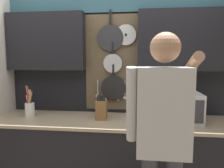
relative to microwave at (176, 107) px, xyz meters
name	(u,v)px	position (x,y,z in m)	size (l,w,h in m)	color
base_cabinet_counter	(110,161)	(-0.67, -0.02, -0.61)	(2.50, 0.66, 0.92)	black
back_wall_unit	(114,66)	(-0.67, 0.28, 0.41)	(3.07, 0.20, 2.47)	black
microwave	(176,107)	(0.00, 0.00, 0.00)	(0.49, 0.35, 0.29)	silver
knife_block	(102,109)	(-0.77, 0.00, -0.04)	(0.11, 0.15, 0.28)	brown
utensil_crock	(30,108)	(-1.58, 0.00, -0.05)	(0.10, 0.10, 0.35)	white
person	(163,129)	(-0.20, -0.66, -0.02)	(0.54, 0.66, 1.74)	#383842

